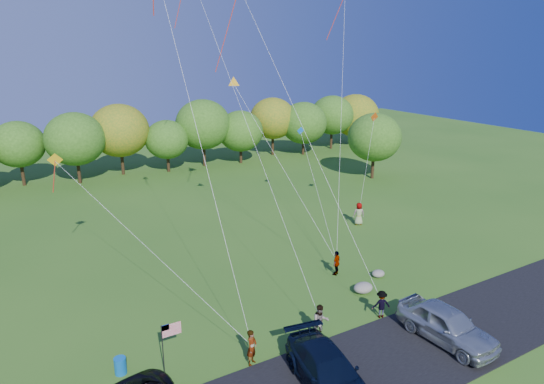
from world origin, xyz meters
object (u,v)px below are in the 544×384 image
at_px(flyer_a, 252,347).
at_px(flyer_d, 337,263).
at_px(flyer_c, 381,304).
at_px(flyer_b, 320,322).
at_px(minivan_navy, 328,371).
at_px(flyer_e, 359,214).
at_px(minivan_silver, 447,324).
at_px(trash_barrel, 120,366).

distance_m(flyer_a, flyer_d, 10.78).
bearing_deg(flyer_c, flyer_b, 20.58).
bearing_deg(flyer_d, minivan_navy, 18.54).
height_order(flyer_a, flyer_d, flyer_a).
xyz_separation_m(flyer_c, flyer_e, (8.55, 11.98, 0.16)).
distance_m(flyer_d, flyer_e, 9.88).
bearing_deg(flyer_e, flyer_d, 64.00).
relative_size(minivan_silver, trash_barrel, 6.52).
height_order(minivan_navy, minivan_silver, minivan_silver).
distance_m(flyer_c, trash_barrel, 13.98).
bearing_deg(flyer_d, flyer_c, 46.67).
height_order(minivan_navy, flyer_b, flyer_b).
xyz_separation_m(minivan_navy, flyer_a, (-2.07, 3.24, 0.02)).
height_order(minivan_navy, flyer_e, flyer_e).
bearing_deg(flyer_b, flyer_a, -161.69).
xyz_separation_m(flyer_b, flyer_d, (5.21, 5.35, -0.09)).
height_order(minivan_silver, trash_barrel, minivan_silver).
relative_size(flyer_b, trash_barrel, 2.27).
bearing_deg(minivan_navy, flyer_e, 55.43).
height_order(flyer_c, flyer_e, flyer_e).
bearing_deg(minivan_silver, flyer_c, 107.30).
bearing_deg(trash_barrel, minivan_silver, -21.39).
distance_m(minivan_silver, flyer_c, 3.64).
height_order(minivan_silver, flyer_d, minivan_silver).
bearing_deg(flyer_a, minivan_silver, -57.48).
distance_m(minivan_navy, minivan_silver, 7.37).
bearing_deg(minivan_navy, minivan_silver, 7.97).
relative_size(minivan_navy, flyer_d, 3.38).
height_order(flyer_a, flyer_c, flyer_a).
relative_size(minivan_silver, flyer_d, 3.19).
xyz_separation_m(minivan_navy, minivan_silver, (7.36, -0.18, 0.09)).
xyz_separation_m(minivan_navy, trash_barrel, (-7.65, 5.70, -0.47)).
height_order(flyer_e, trash_barrel, flyer_e).
bearing_deg(flyer_d, flyer_b, 13.98).
bearing_deg(flyer_a, flyer_b, -35.97).
distance_m(minivan_navy, flyer_e, 21.12).
bearing_deg(flyer_b, minivan_navy, -104.26).
height_order(flyer_a, flyer_b, flyer_b).
distance_m(flyer_c, flyer_d, 5.58).
distance_m(flyer_b, flyer_e, 17.33).
height_order(minivan_navy, flyer_c, minivan_navy).
bearing_deg(minivan_navy, flyer_b, 68.40).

